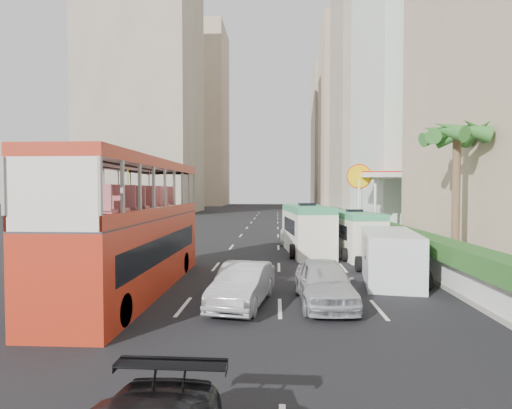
# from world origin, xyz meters

# --- Properties ---
(ground_plane) EXTENTS (200.00, 200.00, 0.00)m
(ground_plane) POSITION_xyz_m (0.00, 0.00, 0.00)
(ground_plane) COLOR black
(ground_plane) RESTS_ON ground
(double_decker_bus) EXTENTS (2.50, 11.00, 5.06)m
(double_decker_bus) POSITION_xyz_m (-6.00, 0.00, 2.53)
(double_decker_bus) COLOR #B02814
(double_decker_bus) RESTS_ON ground
(car_silver_lane_a) EXTENTS (2.15, 4.38, 1.38)m
(car_silver_lane_a) POSITION_xyz_m (-1.65, -1.66, 0.00)
(car_silver_lane_a) COLOR silver
(car_silver_lane_a) RESTS_ON ground
(car_silver_lane_b) EXTENTS (1.96, 4.49, 1.51)m
(car_silver_lane_b) POSITION_xyz_m (1.11, -1.38, 0.00)
(car_silver_lane_b) COLOR silver
(car_silver_lane_b) RESTS_ON ground
(van_asset) EXTENTS (2.10, 4.50, 1.25)m
(van_asset) POSITION_xyz_m (0.81, 14.01, 0.00)
(van_asset) COLOR silver
(van_asset) RESTS_ON ground
(minibus_near) EXTENTS (2.94, 6.83, 2.94)m
(minibus_near) POSITION_xyz_m (1.35, 9.82, 1.47)
(minibus_near) COLOR silver
(minibus_near) RESTS_ON ground
(minibus_far) EXTENTS (2.57, 6.07, 2.62)m
(minibus_far) POSITION_xyz_m (4.07, 8.83, 1.31)
(minibus_far) COLOR silver
(minibus_far) RESTS_ON ground
(panel_van_near) EXTENTS (2.88, 5.53, 2.11)m
(panel_van_near) POSITION_xyz_m (4.34, 2.40, 1.05)
(panel_van_near) COLOR silver
(panel_van_near) RESTS_ON ground
(panel_van_far) EXTENTS (2.17, 4.99, 1.96)m
(panel_van_far) POSITION_xyz_m (4.48, 19.26, 0.98)
(panel_van_far) COLOR silver
(panel_van_far) RESTS_ON ground
(sidewalk) EXTENTS (6.00, 120.00, 0.18)m
(sidewalk) POSITION_xyz_m (9.00, 25.00, 0.09)
(sidewalk) COLOR #99968C
(sidewalk) RESTS_ON ground
(kerb_wall) EXTENTS (0.30, 44.00, 1.00)m
(kerb_wall) POSITION_xyz_m (6.20, 14.00, 0.68)
(kerb_wall) COLOR silver
(kerb_wall) RESTS_ON sidewalk
(hedge) EXTENTS (1.10, 44.00, 0.70)m
(hedge) POSITION_xyz_m (6.20, 14.00, 1.53)
(hedge) COLOR #2D6626
(hedge) RESTS_ON kerb_wall
(palm_tree) EXTENTS (0.36, 0.36, 6.40)m
(palm_tree) POSITION_xyz_m (7.80, 4.00, 3.38)
(palm_tree) COLOR brown
(palm_tree) RESTS_ON sidewalk
(shell_station) EXTENTS (6.50, 8.00, 5.50)m
(shell_station) POSITION_xyz_m (10.00, 23.00, 2.75)
(shell_station) COLOR silver
(shell_station) RESTS_ON ground
(tower_mid) EXTENTS (16.00, 16.00, 50.00)m
(tower_mid) POSITION_xyz_m (18.00, 58.00, 25.00)
(tower_mid) COLOR tan
(tower_mid) RESTS_ON ground
(tower_far_a) EXTENTS (14.00, 14.00, 44.00)m
(tower_far_a) POSITION_xyz_m (17.00, 82.00, 22.00)
(tower_far_a) COLOR tan
(tower_far_a) RESTS_ON ground
(tower_far_b) EXTENTS (14.00, 14.00, 40.00)m
(tower_far_b) POSITION_xyz_m (17.00, 104.00, 20.00)
(tower_far_b) COLOR tan
(tower_far_b) RESTS_ON ground
(tower_left_a) EXTENTS (18.00, 18.00, 52.00)m
(tower_left_a) POSITION_xyz_m (-24.00, 55.00, 26.00)
(tower_left_a) COLOR tan
(tower_left_a) RESTS_ON ground
(tower_left_b) EXTENTS (16.00, 16.00, 46.00)m
(tower_left_b) POSITION_xyz_m (-22.00, 90.00, 23.00)
(tower_left_b) COLOR tan
(tower_left_b) RESTS_ON ground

